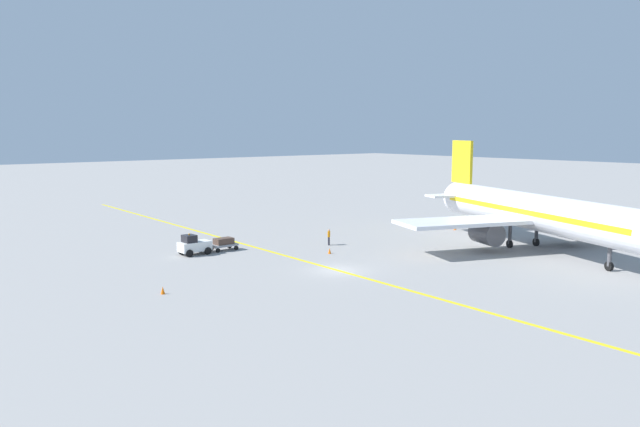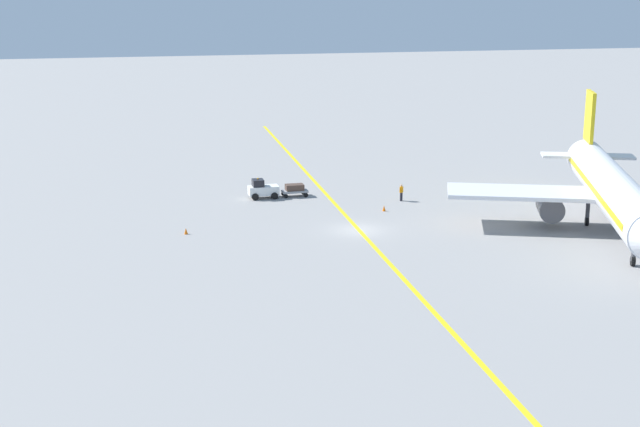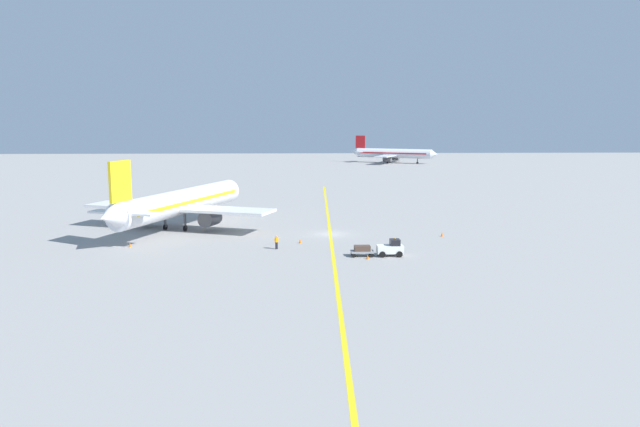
# 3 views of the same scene
# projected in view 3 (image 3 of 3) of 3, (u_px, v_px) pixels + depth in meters

# --- Properties ---
(ground_plane) EXTENTS (400.00, 400.00, 0.00)m
(ground_plane) POSITION_uv_depth(u_px,v_px,m) (330.00, 234.00, 84.92)
(ground_plane) COLOR gray
(apron_yellow_centreline) EXTENTS (4.35, 119.95, 0.01)m
(apron_yellow_centreline) POSITION_uv_depth(u_px,v_px,m) (330.00, 234.00, 84.92)
(apron_yellow_centreline) COLOR yellow
(apron_yellow_centreline) RESTS_ON ground
(airplane_at_gate) EXTENTS (28.04, 34.28, 10.60)m
(airplane_at_gate) POSITION_uv_depth(u_px,v_px,m) (180.00, 203.00, 88.71)
(airplane_at_gate) COLOR white
(airplane_at_gate) RESTS_ON ground
(airplane_distant_taxiing) EXTENTS (29.89, 24.69, 9.54)m
(airplane_distant_taxiing) POSITION_uv_depth(u_px,v_px,m) (393.00, 154.00, 220.68)
(airplane_distant_taxiing) COLOR silver
(airplane_distant_taxiing) RESTS_ON ground
(baggage_tug_white) EXTENTS (3.02, 1.78, 2.11)m
(baggage_tug_white) POSITION_uv_depth(u_px,v_px,m) (391.00, 248.00, 71.36)
(baggage_tug_white) COLOR white
(baggage_tug_white) RESTS_ON ground
(baggage_cart_trailing) EXTENTS (2.62, 1.43, 1.24)m
(baggage_cart_trailing) POSITION_uv_depth(u_px,v_px,m) (362.00, 250.00, 71.21)
(baggage_cart_trailing) COLOR gray
(baggage_cart_trailing) RESTS_ON ground
(ground_crew_worker) EXTENTS (0.47, 0.41, 1.68)m
(ground_crew_worker) POSITION_uv_depth(u_px,v_px,m) (277.00, 242.00, 75.10)
(ground_crew_worker) COLOR #23232D
(ground_crew_worker) RESTS_ON ground
(traffic_cone_near_nose) EXTENTS (0.32, 0.32, 0.55)m
(traffic_cone_near_nose) POSITION_uv_depth(u_px,v_px,m) (442.00, 234.00, 83.30)
(traffic_cone_near_nose) COLOR orange
(traffic_cone_near_nose) RESTS_ON ground
(traffic_cone_mid_apron) EXTENTS (0.32, 0.32, 0.55)m
(traffic_cone_mid_apron) POSITION_uv_depth(u_px,v_px,m) (300.00, 241.00, 78.81)
(traffic_cone_mid_apron) COLOR orange
(traffic_cone_mid_apron) RESTS_ON ground
(traffic_cone_by_wingtip) EXTENTS (0.32, 0.32, 0.55)m
(traffic_cone_by_wingtip) POSITION_uv_depth(u_px,v_px,m) (130.00, 245.00, 76.42)
(traffic_cone_by_wingtip) COLOR orange
(traffic_cone_by_wingtip) RESTS_ON ground
(traffic_cone_far_edge) EXTENTS (0.32, 0.32, 0.55)m
(traffic_cone_far_edge) POSITION_uv_depth(u_px,v_px,m) (368.00, 257.00, 69.86)
(traffic_cone_far_edge) COLOR orange
(traffic_cone_far_edge) RESTS_ON ground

